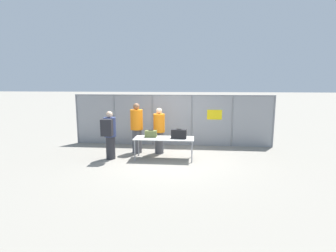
# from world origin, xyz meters

# --- Properties ---
(ground_plane) EXTENTS (120.00, 120.00, 0.00)m
(ground_plane) POSITION_xyz_m (0.00, 0.00, 0.00)
(ground_plane) COLOR gray
(fence_section) EXTENTS (8.23, 0.07, 2.10)m
(fence_section) POSITION_xyz_m (0.01, 2.09, 1.10)
(fence_section) COLOR gray
(fence_section) RESTS_ON ground_plane
(inspection_table) EXTENTS (2.02, 0.75, 0.74)m
(inspection_table) POSITION_xyz_m (-0.11, 0.04, 0.69)
(inspection_table) COLOR silver
(inspection_table) RESTS_ON ground_plane
(suitcase_olive) EXTENTS (0.41, 0.23, 0.25)m
(suitcase_olive) POSITION_xyz_m (-0.58, 0.13, 0.85)
(suitcase_olive) COLOR #566033
(suitcase_olive) RESTS_ON inspection_table
(suitcase_black) EXTENTS (0.52, 0.26, 0.33)m
(suitcase_black) POSITION_xyz_m (0.39, -0.00, 0.89)
(suitcase_black) COLOR black
(suitcase_black) RESTS_ON inspection_table
(traveler_hooded) EXTENTS (0.41, 0.63, 1.65)m
(traveler_hooded) POSITION_xyz_m (-1.94, -0.16, 0.91)
(traveler_hooded) COLOR #2D2D33
(traveler_hooded) RESTS_ON ground_plane
(security_worker_near) EXTENTS (0.42, 0.42, 1.69)m
(security_worker_near) POSITION_xyz_m (-0.37, 0.76, 0.87)
(security_worker_near) COLOR #4C4C51
(security_worker_near) RESTS_ON ground_plane
(security_worker_far) EXTENTS (0.46, 0.46, 1.85)m
(security_worker_far) POSITION_xyz_m (-1.21, 0.77, 0.96)
(security_worker_far) COLOR #4C4C51
(security_worker_far) RESTS_ON ground_plane
(utility_trailer) EXTENTS (4.40, 1.96, 0.70)m
(utility_trailer) POSITION_xyz_m (2.61, 4.80, 0.41)
(utility_trailer) COLOR #B2B2B7
(utility_trailer) RESTS_ON ground_plane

